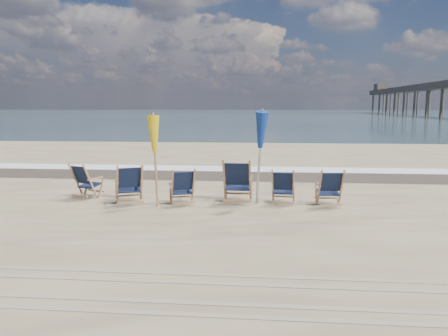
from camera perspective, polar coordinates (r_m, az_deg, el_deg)
The scene contains 12 objects.
ocean at distance 136.06m, azimuth 4.90°, elevation 7.12°, with size 400.00×400.00×0.00m, color #354C58.
surf_foam at distance 16.54m, azimuth 1.94°, elevation -0.09°, with size 200.00×1.40×0.01m, color silver.
wet_sand_strip at distance 15.06m, azimuth 1.60°, elevation -0.91°, with size 200.00×2.60×0.00m, color #42362A.
tire_tracks at distance 5.83m, azimuth -4.69°, elevation -15.84°, with size 80.00×1.30×0.01m, color gray, non-canonical shape.
beach_chair_0 at distance 11.53m, azimuth -17.12°, elevation -1.72°, with size 0.60×0.67×0.94m, color #111932, non-canonical shape.
beach_chair_1 at distance 10.70m, azimuth -10.72°, elevation -2.04°, with size 0.65×0.73×1.01m, color #111932, non-canonical shape.
beach_chair_2 at distance 10.46m, azimuth -4.01°, elevation -2.43°, with size 0.58×0.66×0.91m, color #111932, non-canonical shape.
beach_chair_3 at distance 10.51m, azimuth 3.42°, elevation -1.80°, with size 0.72×0.81×1.12m, color #111932, non-canonical shape.
beach_chair_4 at distance 10.52m, azimuth 9.05°, elevation -2.53°, with size 0.56×0.64×0.88m, color #111932, non-canonical shape.
beach_chair_5 at distance 10.57m, azimuth 15.11°, elevation -2.56°, with size 0.59×0.66×0.92m, color #111932, non-canonical shape.
umbrella_yellow at distance 10.30m, azimuth -9.00°, elevation 3.78°, with size 0.30×0.30×2.13m.
umbrella_blue at distance 10.25m, azimuth 4.65°, elevation 4.55°, with size 0.30×0.30×2.26m.
Camera 1 is at (0.94, -8.04, 2.37)m, focal length 35.00 mm.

